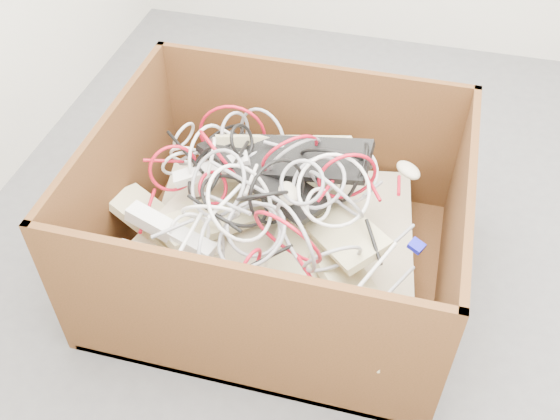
% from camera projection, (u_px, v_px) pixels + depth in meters
% --- Properties ---
extents(ground, '(3.00, 3.00, 0.00)m').
position_uv_depth(ground, '(362.00, 235.00, 2.47)').
color(ground, '#4B4B4D').
rests_on(ground, ground).
extents(cardboard_box, '(1.18, 0.98, 0.60)m').
position_uv_depth(cardboard_box, '(274.00, 243.00, 2.24)').
color(cardboard_box, '#3A260E').
rests_on(cardboard_box, ground).
extents(keyboard_pile, '(1.15, 0.84, 0.42)m').
position_uv_depth(keyboard_pile, '(277.00, 217.00, 2.16)').
color(keyboard_pile, '#C1B788').
rests_on(keyboard_pile, cardboard_box).
extents(mice_scatter, '(0.79, 0.71, 0.18)m').
position_uv_depth(mice_scatter, '(281.00, 207.00, 2.09)').
color(mice_scatter, beige).
rests_on(mice_scatter, keyboard_pile).
extents(power_strip_left, '(0.27, 0.15, 0.11)m').
position_uv_depth(power_strip_left, '(212.00, 169.00, 2.18)').
color(power_strip_left, silver).
rests_on(power_strip_left, keyboard_pile).
extents(power_strip_right, '(0.32, 0.13, 0.10)m').
position_uv_depth(power_strip_right, '(170.00, 232.00, 2.02)').
color(power_strip_right, silver).
rests_on(power_strip_right, keyboard_pile).
extents(vga_plug, '(0.06, 0.06, 0.03)m').
position_uv_depth(vga_plug, '(417.00, 246.00, 1.98)').
color(vga_plug, '#0B0CAB').
rests_on(vga_plug, keyboard_pile).
extents(cable_tangle, '(0.98, 0.80, 0.42)m').
position_uv_depth(cable_tangle, '(263.00, 184.00, 2.07)').
color(cable_tangle, silver).
rests_on(cable_tangle, keyboard_pile).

